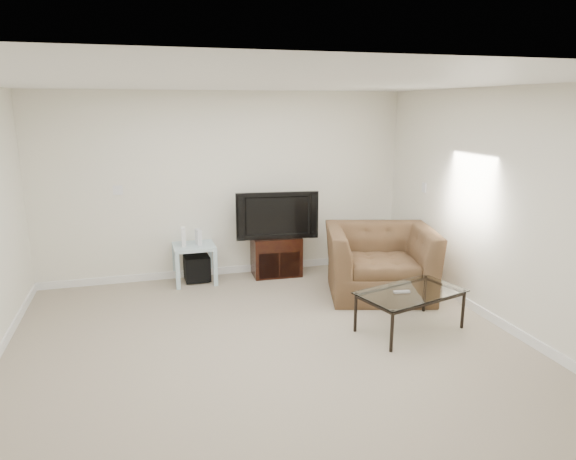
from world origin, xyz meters
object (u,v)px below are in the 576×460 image
object	(u,v)px
television	(276,214)
subwoofer	(197,268)
recliner	(380,250)
coffee_table	(410,311)
side_table	(194,263)
tv_stand	(276,255)

from	to	relation	value
television	subwoofer	distance (m)	1.29
subwoofer	recliner	world-z (taller)	recliner
television	coffee_table	distance (m)	2.40
subwoofer	side_table	bearing A→B (deg)	-145.46
television	side_table	distance (m)	1.28
television	coffee_table	bearing A→B (deg)	-60.93
recliner	subwoofer	bearing A→B (deg)	168.55
tv_stand	recliner	world-z (taller)	recliner
side_table	subwoofer	world-z (taller)	side_table
tv_stand	television	xyz separation A→B (m)	(-0.00, -0.03, 0.59)
television	subwoofer	bearing A→B (deg)	-176.05
side_table	television	bearing A→B (deg)	-1.39
coffee_table	television	bearing A→B (deg)	112.54
side_table	recliner	distance (m)	2.45
side_table	recliner	size ratio (longest dim) A/B	0.42
television	subwoofer	size ratio (longest dim) A/B	3.16
tv_stand	recliner	distance (m)	1.54
subwoofer	recliner	size ratio (longest dim) A/B	0.25
tv_stand	side_table	bearing A→B (deg)	-177.78
subwoofer	coffee_table	bearing A→B (deg)	-47.82
television	recliner	size ratio (longest dim) A/B	0.80
tv_stand	coffee_table	distance (m)	2.34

